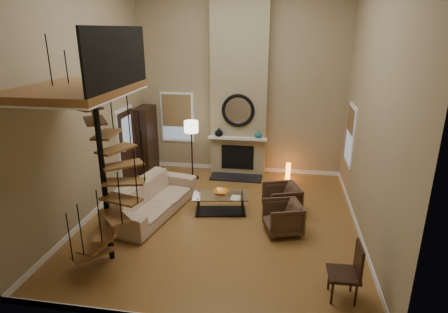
% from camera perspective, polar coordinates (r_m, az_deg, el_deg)
% --- Properties ---
extents(ground, '(6.00, 6.50, 0.01)m').
position_cam_1_polar(ground, '(8.66, -0.43, -9.69)').
color(ground, '#A27134').
rests_on(ground, ground).
extents(back_wall, '(6.00, 0.02, 5.50)m').
position_cam_1_polar(back_wall, '(10.91, 2.47, 11.56)').
color(back_wall, tan).
rests_on(back_wall, ground).
extents(front_wall, '(6.00, 0.02, 5.50)m').
position_cam_1_polar(front_wall, '(4.65, -7.30, 1.40)').
color(front_wall, tan).
rests_on(front_wall, ground).
extents(left_wall, '(0.02, 6.50, 5.50)m').
position_cam_1_polar(left_wall, '(8.75, -20.47, 8.59)').
color(left_wall, tan).
rests_on(left_wall, ground).
extents(right_wall, '(0.02, 6.50, 5.50)m').
position_cam_1_polar(right_wall, '(7.81, 21.95, 7.31)').
color(right_wall, tan).
rests_on(right_wall, ground).
extents(baseboard_back, '(6.00, 0.02, 0.12)m').
position_cam_1_polar(baseboard_back, '(11.55, 2.28, -1.80)').
color(baseboard_back, white).
rests_on(baseboard_back, ground).
extents(baseboard_left, '(0.02, 6.50, 0.12)m').
position_cam_1_polar(baseboard_left, '(9.54, -18.58, -7.46)').
color(baseboard_left, white).
rests_on(baseboard_left, ground).
extents(baseboard_right, '(0.02, 6.50, 0.12)m').
position_cam_1_polar(baseboard_right, '(8.70, 19.71, -10.28)').
color(baseboard_right, white).
rests_on(baseboard_right, ground).
extents(chimney_breast, '(1.60, 0.38, 5.50)m').
position_cam_1_polar(chimney_breast, '(10.72, 2.35, 11.44)').
color(chimney_breast, '#968861').
rests_on(chimney_breast, ground).
extents(hearth, '(1.50, 0.60, 0.04)m').
position_cam_1_polar(hearth, '(10.95, 1.84, -3.21)').
color(hearth, black).
rests_on(hearth, ground).
extents(firebox, '(0.95, 0.02, 0.72)m').
position_cam_1_polar(firebox, '(11.03, 2.07, -0.10)').
color(firebox, black).
rests_on(firebox, chimney_breast).
extents(mantel, '(1.70, 0.18, 0.06)m').
position_cam_1_polar(mantel, '(10.78, 2.05, 2.78)').
color(mantel, white).
rests_on(mantel, chimney_breast).
extents(mirror_frame, '(0.94, 0.10, 0.94)m').
position_cam_1_polar(mirror_frame, '(10.64, 2.14, 7.01)').
color(mirror_frame, black).
rests_on(mirror_frame, chimney_breast).
extents(mirror_disc, '(0.80, 0.01, 0.80)m').
position_cam_1_polar(mirror_disc, '(10.65, 2.15, 7.02)').
color(mirror_disc, white).
rests_on(mirror_disc, chimney_breast).
extents(vase_left, '(0.24, 0.24, 0.25)m').
position_cam_1_polar(vase_left, '(10.85, -0.80, 3.75)').
color(vase_left, black).
rests_on(vase_left, mantel).
extents(vase_right, '(0.20, 0.20, 0.21)m').
position_cam_1_polar(vase_right, '(10.72, 5.27, 3.38)').
color(vase_right, '#1B5961').
rests_on(vase_right, mantel).
extents(window_back, '(1.02, 0.06, 1.52)m').
position_cam_1_polar(window_back, '(11.46, -7.15, 6.06)').
color(window_back, white).
rests_on(window_back, back_wall).
extents(window_right, '(0.06, 1.02, 1.52)m').
position_cam_1_polar(window_right, '(9.96, 18.73, 3.28)').
color(window_right, white).
rests_on(window_right, right_wall).
extents(entry_door, '(0.10, 1.05, 2.16)m').
position_cam_1_polar(entry_door, '(10.67, -14.60, 1.45)').
color(entry_door, white).
rests_on(entry_door, ground).
extents(loft, '(1.70, 2.20, 1.09)m').
position_cam_1_polar(loft, '(6.66, -21.20, 9.87)').
color(loft, brown).
rests_on(loft, left_wall).
extents(spiral_stair, '(1.47, 1.47, 4.06)m').
position_cam_1_polar(spiral_stair, '(6.89, -17.86, -2.03)').
color(spiral_stair, black).
rests_on(spiral_stair, ground).
extents(hutch, '(0.43, 0.92, 2.05)m').
position_cam_1_polar(hutch, '(11.51, -11.77, 2.40)').
color(hutch, black).
rests_on(hutch, ground).
extents(sofa, '(1.54, 2.80, 0.77)m').
position_cam_1_polar(sofa, '(8.95, -10.83, -6.20)').
color(sofa, tan).
rests_on(sofa, ground).
extents(armchair_near, '(0.99, 0.97, 0.71)m').
position_cam_1_polar(armchair_near, '(8.92, 9.22, -6.45)').
color(armchair_near, '#493121').
rests_on(armchair_near, ground).
extents(armchair_far, '(0.93, 0.91, 0.68)m').
position_cam_1_polar(armchair_far, '(8.12, 9.41, -9.15)').
color(armchair_far, '#493121').
rests_on(armchair_far, ground).
extents(coffee_table, '(1.38, 0.85, 0.47)m').
position_cam_1_polar(coffee_table, '(8.88, -0.55, -6.83)').
color(coffee_table, silver).
rests_on(coffee_table, ground).
extents(bowl, '(0.35, 0.35, 0.09)m').
position_cam_1_polar(bowl, '(8.83, -0.50, -5.45)').
color(bowl, orange).
rests_on(bowl, coffee_table).
extents(book, '(0.21, 0.28, 0.03)m').
position_cam_1_polar(book, '(8.62, 1.58, -6.35)').
color(book, gray).
rests_on(book, coffee_table).
extents(floor_lamp, '(0.40, 0.40, 1.71)m').
position_cam_1_polar(floor_lamp, '(10.53, -5.00, 3.83)').
color(floor_lamp, black).
rests_on(floor_lamp, ground).
extents(accent_lamp, '(0.13, 0.13, 0.47)m').
position_cam_1_polar(accent_lamp, '(10.95, 9.74, -2.18)').
color(accent_lamp, orange).
rests_on(accent_lamp, ground).
extents(side_chair, '(0.50, 0.50, 1.01)m').
position_cam_1_polar(side_chair, '(6.48, 18.61, -16.11)').
color(side_chair, black).
rests_on(side_chair, ground).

